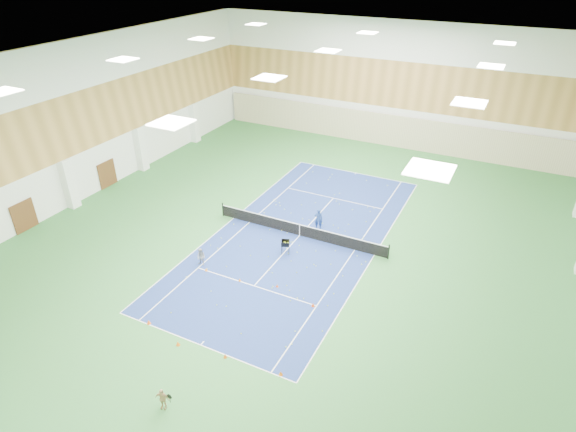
{
  "coord_description": "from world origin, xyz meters",
  "views": [
    {
      "loc": [
        12.17,
        -26.13,
        18.03
      ],
      "look_at": [
        -0.42,
        -0.99,
        2.0
      ],
      "focal_mm": 30.0,
      "sensor_mm": 36.0,
      "label": 1
    }
  ],
  "objects_px": {
    "child_court": "(201,257)",
    "tennis_net": "(300,229)",
    "child_apron": "(162,399)",
    "ball_cart": "(285,247)",
    "coach": "(318,219)"
  },
  "relations": [
    {
      "from": "tennis_net",
      "to": "ball_cart",
      "type": "xyz_separation_m",
      "value": [
        0.09,
        -2.39,
        -0.07
      ]
    },
    {
      "from": "tennis_net",
      "to": "child_apron",
      "type": "relative_size",
      "value": 11.17
    },
    {
      "from": "tennis_net",
      "to": "coach",
      "type": "xyz_separation_m",
      "value": [
        0.78,
        1.5,
        0.26
      ]
    },
    {
      "from": "coach",
      "to": "child_court",
      "type": "relative_size",
      "value": 1.34
    },
    {
      "from": "tennis_net",
      "to": "child_court",
      "type": "relative_size",
      "value": 10.61
    },
    {
      "from": "child_court",
      "to": "ball_cart",
      "type": "distance_m",
      "value": 5.53
    },
    {
      "from": "tennis_net",
      "to": "child_apron",
      "type": "height_order",
      "value": "child_apron"
    },
    {
      "from": "tennis_net",
      "to": "child_court",
      "type": "xyz_separation_m",
      "value": [
        -4.09,
        -6.01,
        0.05
      ]
    },
    {
      "from": "coach",
      "to": "tennis_net",
      "type": "bearing_deg",
      "value": 40.41
    },
    {
      "from": "coach",
      "to": "child_apron",
      "type": "relative_size",
      "value": 1.41
    },
    {
      "from": "child_apron",
      "to": "ball_cart",
      "type": "bearing_deg",
      "value": 79.11
    },
    {
      "from": "ball_cart",
      "to": "child_apron",
      "type": "bearing_deg",
      "value": -111.14
    },
    {
      "from": "child_court",
      "to": "child_apron",
      "type": "relative_size",
      "value": 1.05
    },
    {
      "from": "child_court",
      "to": "tennis_net",
      "type": "bearing_deg",
      "value": 55.23
    },
    {
      "from": "coach",
      "to": "child_court",
      "type": "bearing_deg",
      "value": 34.89
    }
  ]
}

